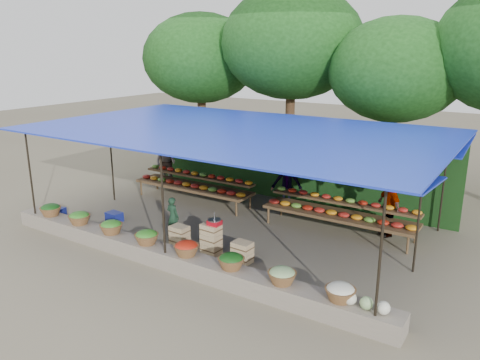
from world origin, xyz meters
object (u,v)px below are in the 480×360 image
Objects in this scene: weighing_scale at (214,222)px; blue_crate_front at (55,214)px; vendor_seated at (173,216)px; blue_crate_back at (114,217)px; crate_counter at (210,242)px.

blue_crate_front is (-5.42, -0.54, -0.68)m from weighing_scale.
vendor_seated is 2.18m from blue_crate_back.
vendor_seated reaches higher than blue_crate_back.
crate_counter reaches higher than blue_crate_back.
blue_crate_front is at bearing 16.91° from vendor_seated.
crate_counter is 5.32m from blue_crate_front.
crate_counter is 7.07× the size of weighing_scale.
vendor_seated is (-1.52, 0.40, 0.23)m from crate_counter.
vendor_seated is 3.90m from blue_crate_front.
blue_crate_front is (-5.29, -0.54, -0.14)m from crate_counter.
crate_counter is 4.19× the size of blue_crate_front.
blue_crate_front is at bearing -149.34° from blue_crate_back.
weighing_scale is (0.14, 0.00, 0.54)m from crate_counter.
weighing_scale is at bearing 169.36° from vendor_seated.
crate_counter reaches higher than blue_crate_front.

